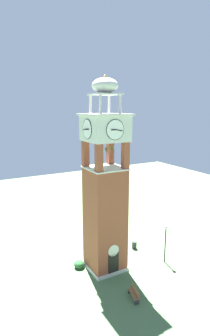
# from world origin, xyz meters

# --- Properties ---
(ground) EXTENTS (80.00, 80.00, 0.00)m
(ground) POSITION_xyz_m (0.00, 0.00, 0.00)
(ground) COLOR #517547
(clock_tower) EXTENTS (3.78, 3.78, 18.03)m
(clock_tower) POSITION_xyz_m (0.00, -0.00, 7.38)
(clock_tower) COLOR brown
(clock_tower) RESTS_ON ground
(park_bench) EXTENTS (0.82, 1.66, 0.95)m
(park_bench) POSITION_xyz_m (-0.12, -5.12, 0.48)
(park_bench) COLOR brown
(park_bench) RESTS_ON ground
(lamp_post) EXTENTS (0.36, 0.36, 3.97)m
(lamp_post) POSITION_xyz_m (5.72, -2.11, 2.75)
(lamp_post) COLOR black
(lamp_post) RESTS_ON ground
(trash_bin) EXTENTS (0.52, 0.52, 0.80)m
(trash_bin) POSITION_xyz_m (4.65, 1.65, 0.40)
(trash_bin) COLOR #2D2D33
(trash_bin) RESTS_ON ground
(shrub_near_entry) EXTENTS (1.04, 1.04, 0.72)m
(shrub_near_entry) POSITION_xyz_m (-2.22, 1.18, 0.36)
(shrub_near_entry) COLOR #28562D
(shrub_near_entry) RESTS_ON ground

